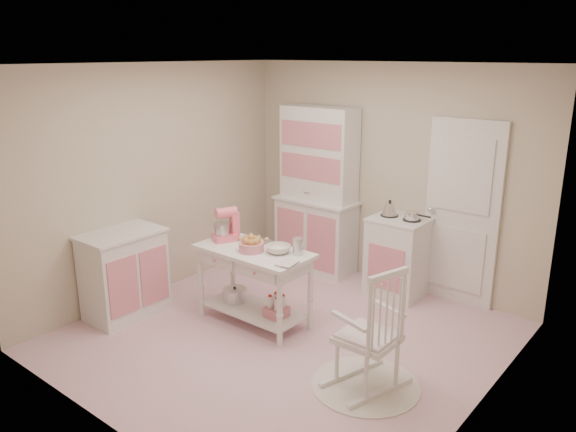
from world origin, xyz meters
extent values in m
plane|color=pink|center=(0.00, 0.00, 0.00)|extent=(3.80, 3.80, 0.00)
cube|color=white|center=(0.00, 0.00, 2.60)|extent=(3.80, 3.80, 0.04)
cube|color=beige|center=(0.00, 1.90, 1.30)|extent=(3.80, 0.04, 2.60)
cube|color=beige|center=(0.00, -1.90, 1.30)|extent=(3.80, 0.04, 2.60)
cube|color=beige|center=(-1.90, 0.00, 1.30)|extent=(0.04, 3.80, 2.60)
cube|color=beige|center=(1.90, 0.00, 1.30)|extent=(0.04, 3.80, 2.60)
cube|color=white|center=(0.95, 1.87, 1.02)|extent=(0.82, 0.05, 2.04)
cube|color=white|center=(-0.85, 1.66, 1.04)|extent=(1.06, 0.50, 2.08)
cube|color=white|center=(0.35, 1.61, 0.46)|extent=(0.62, 0.57, 0.92)
cube|color=white|center=(-1.63, -0.68, 0.46)|extent=(0.54, 0.84, 0.92)
cylinder|color=white|center=(1.06, -0.23, 0.01)|extent=(0.92, 0.92, 0.01)
cube|color=white|center=(1.06, -0.23, 0.55)|extent=(0.66, 0.83, 1.10)
cube|color=white|center=(-0.45, 0.05, 0.40)|extent=(1.20, 0.60, 0.80)
cube|color=#FF6B80|center=(-0.87, 0.07, 0.97)|extent=(0.30, 0.34, 0.34)
cube|color=silver|center=(-0.60, 0.23, 0.81)|extent=(0.34, 0.24, 0.02)
cylinder|color=pink|center=(-0.43, 0.00, 0.85)|extent=(0.25, 0.25, 0.09)
imported|color=silver|center=(-0.19, 0.13, 0.84)|extent=(0.25, 0.25, 0.08)
cylinder|color=silver|center=(-0.01, 0.21, 0.89)|extent=(0.10, 0.10, 0.17)
imported|color=silver|center=(0.00, -0.07, 0.81)|extent=(0.19, 0.23, 0.02)
camera|label=1|loc=(3.16, -3.85, 2.70)|focal=35.00mm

